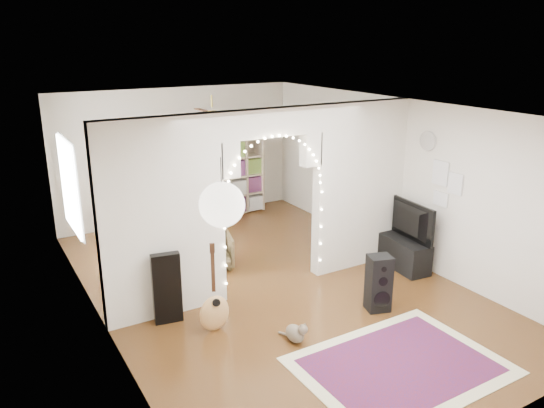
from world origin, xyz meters
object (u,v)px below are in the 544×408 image
acoustic_guitar (214,299)px  bookcase (227,177)px  floor_speaker (379,283)px  media_console (403,253)px  dining_chair_left (184,220)px  dining_chair_right (214,251)px  dining_table (167,199)px

acoustic_guitar → bookcase: (2.23, 4.21, 0.38)m
floor_speaker → media_console: (1.31, 0.89, -0.15)m
acoustic_guitar → media_console: bearing=22.6°
bookcase → acoustic_guitar: bearing=-130.4°
bookcase → dining_chair_left: (-1.22, -0.60, -0.57)m
acoustic_guitar → bookcase: bearing=80.7°
floor_speaker → dining_chair_right: size_ratio=1.32×
bookcase → dining_chair_right: size_ratio=2.70×
acoustic_guitar → dining_chair_right: 2.01m
floor_speaker → bookcase: bearing=107.1°
dining_table → floor_speaker: bearing=-73.6°
dining_table → dining_chair_right: bearing=-89.4°
bookcase → floor_speaker: bearing=-103.0°
floor_speaker → bookcase: 4.87m
bookcase → media_console: bearing=-84.7°
acoustic_guitar → dining_chair_right: size_ratio=1.68×
bookcase → dining_table: bookcase is taller
dining_table → dining_chair_left: size_ratio=2.24×
media_console → dining_chair_left: (-2.48, 3.37, -0.00)m
dining_table → dining_chair_left: dining_table is taller
floor_speaker → media_console: bearing=51.7°
acoustic_guitar → media_console: (3.50, 0.25, -0.20)m
bookcase → dining_table: 1.57m
dining_table → dining_chair_right: dining_table is taller
media_console → dining_chair_right: dining_chair_right is taller
dining_table → dining_chair_right: (0.08, -1.91, -0.40)m
dining_table → dining_chair_right: size_ratio=2.01×
bookcase → dining_chair_left: size_ratio=3.01×
dining_chair_right → dining_chair_left: bearing=99.4°
dining_table → dining_chair_left: 0.53m
floor_speaker → media_console: size_ratio=0.80×
media_console → dining_chair_right: (-2.68, 1.58, 0.03)m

